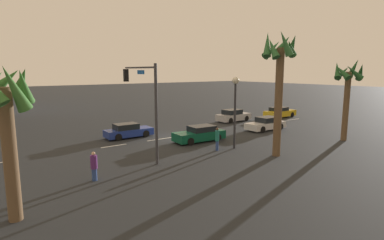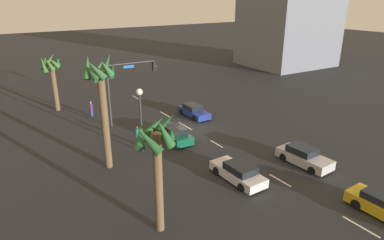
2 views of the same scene
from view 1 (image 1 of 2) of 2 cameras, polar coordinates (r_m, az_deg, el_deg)
name	(u,v)px [view 1 (image 1 of 2)]	position (r m, az deg, el deg)	size (l,w,h in m)	color
ground_plane	(173,137)	(29.02, -3.58, -3.18)	(220.00, 220.00, 0.00)	#232628
lane_stripe_0	(293,119)	(41.35, 18.01, 0.09)	(2.32, 0.14, 0.01)	silver
lane_stripe_1	(259,125)	(36.50, 12.14, -0.81)	(2.10, 0.14, 0.01)	silver
lane_stripe_2	(207,132)	(31.31, 2.67, -2.25)	(1.82, 0.14, 0.01)	silver
lane_stripe_3	(160,139)	(28.33, -5.94, -3.50)	(2.52, 0.14, 0.01)	silver
lane_stripe_4	(114,146)	(26.50, -14.11, -4.62)	(2.18, 0.14, 0.01)	silver
lane_stripe_5	(2,162)	(24.82, -31.46, -6.63)	(1.90, 0.14, 0.01)	silver
car_0	(280,113)	(42.71, 15.74, 1.33)	(4.65, 1.90, 1.35)	gold
car_1	(200,134)	(27.27, 1.41, -2.59)	(4.68, 2.06, 1.36)	#0F5138
car_2	(233,116)	(38.23, 7.55, 0.76)	(4.48, 2.04, 1.45)	#B7B7BC
car_3	(128,131)	(29.40, -11.59, -1.97)	(4.38, 1.84, 1.32)	navy
car_4	(266,124)	(33.45, 13.37, -0.68)	(4.56, 1.91, 1.34)	silver
traffic_signal	(144,95)	(21.73, -8.69, 4.54)	(0.49, 5.40, 6.60)	#38383D
streetlamp	(235,98)	(24.54, 7.91, 3.97)	(0.56, 0.56, 5.66)	#2D2D33
pedestrian_0	(217,138)	(24.16, 4.63, -3.35)	(0.38, 0.38, 1.81)	#2D478C
pedestrian_1	(94,166)	(18.49, -17.48, -7.97)	(0.49, 0.49, 1.67)	#2D478C
palm_tree_0	(5,109)	(14.24, -31.06, 1.76)	(2.42, 2.68, 6.60)	brown
palm_tree_1	(279,70)	(22.88, 15.68, 8.86)	(2.55, 2.61, 8.90)	brown
palm_tree_2	(348,83)	(30.27, 26.58, 6.14)	(2.76, 2.92, 7.20)	brown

